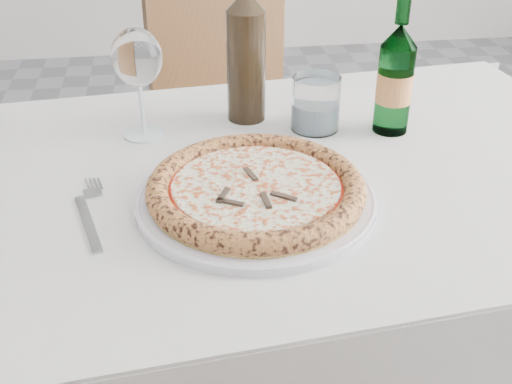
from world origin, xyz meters
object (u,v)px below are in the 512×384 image
Objects in this scene: chair_far at (232,109)px; dining_table at (248,222)px; wine_bottle at (246,55)px; wine_glass at (137,60)px; tumbler at (316,107)px; beer_bottle at (395,79)px; pizza at (256,188)px; plate at (256,198)px.

dining_table is at bearing -94.42° from chair_far.
wine_glass is at bearing -166.02° from wine_bottle.
dining_table is 14.13× the size of tumbler.
dining_table is 4.79× the size of wine_bottle.
dining_table is 5.67× the size of beer_bottle.
chair_far reaches higher than pizza.
pizza is at bearing 147.99° from plate.
plate is 1.46× the size of beer_bottle.
wine_bottle is at bearing -93.31° from chair_far.
tumbler is (0.15, 0.25, 0.03)m from plate.
plate is at bearing -93.91° from chair_far.
chair_far is at bearing 86.09° from pizza.
wine_glass is 0.67× the size of wine_bottle.
chair_far is 9.41× the size of tumbler.
wine_glass reaches higher than tumbler.
wine_glass is (-0.23, -0.61, 0.36)m from chair_far.
dining_table is at bearing 90.00° from pizza.
beer_bottle is (0.28, 0.22, 0.07)m from pizza.
pizza is 0.36m from beer_bottle.
plate is at bearing -32.01° from pizza.
beer_bottle is at bearing -20.10° from wine_bottle.
chair_far is 2.87× the size of pizza.
dining_table is 3.89× the size of plate.
wine_bottle is at bearing 82.66° from dining_table.
beer_bottle reaches higher than wine_glass.
pizza reaches higher than plate.
wine_bottle reaches higher than pizza.
dining_table is 7.12× the size of wine_glass.
wine_bottle is at bearing 85.00° from plate.
wine_glass is (-0.17, 0.26, 0.13)m from plate.
tumbler is (0.15, 0.25, 0.02)m from pizza.
wine_bottle is at bearing 13.98° from wine_glass.
plate is (-0.06, -0.88, 0.23)m from chair_far.
plate reaches higher than dining_table.
beer_bottle is (0.28, 0.22, 0.09)m from plate.
beer_bottle reaches higher than tumbler.
beer_bottle is at bearing 38.07° from pizza.
plate is 0.29m from tumbler.
wine_bottle is (-0.12, 0.06, 0.08)m from tumbler.
dining_table is 0.15m from plate.
wine_glass is 0.45m from beer_bottle.
wine_bottle is (0.03, 0.31, 0.10)m from pizza.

